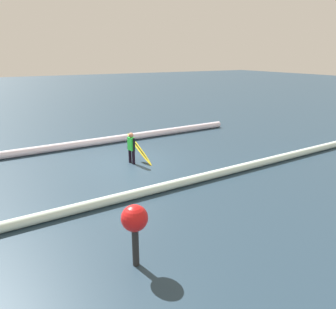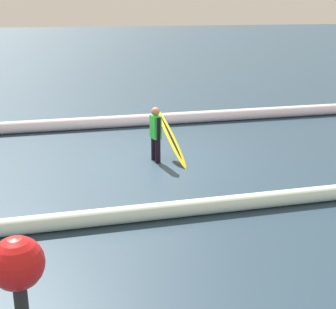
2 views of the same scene
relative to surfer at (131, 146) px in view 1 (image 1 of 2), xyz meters
name	(u,v)px [view 1 (image 1 of 2)]	position (x,y,z in m)	size (l,w,h in m)	color
ground_plane	(130,162)	(0.07, -0.13, -0.80)	(133.70, 133.70, 0.00)	#243A4B
surfer	(131,146)	(0.00, 0.00, 0.00)	(0.27, 0.61, 1.44)	black
surfboard	(139,149)	(-0.43, -0.09, -0.21)	(0.62, 1.78, 1.20)	yellow
channel_buoy	(135,221)	(2.80, 6.82, 0.37)	(0.62, 0.62, 1.55)	#262626
wave_crest_foreground	(101,141)	(0.28, -3.74, -0.60)	(0.39, 0.39, 16.94)	white
wave_crest_midground	(170,185)	(-0.06, 3.43, -0.64)	(0.33, 0.33, 25.08)	white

